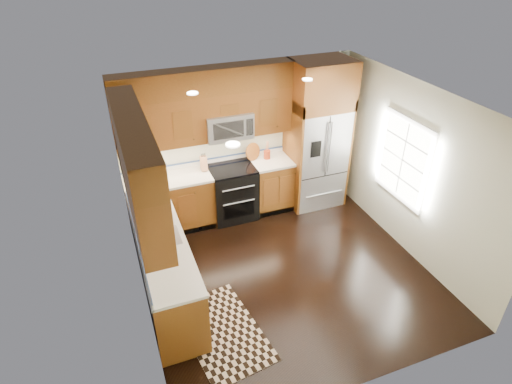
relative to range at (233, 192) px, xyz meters
name	(u,v)px	position (x,y,z in m)	size (l,w,h in m)	color
ground	(285,271)	(0.25, -1.67, -0.47)	(4.00, 4.00, 0.00)	black
wall_back	(239,139)	(0.25, 0.33, 0.83)	(4.00, 0.02, 2.60)	beige
wall_left	(134,229)	(-1.75, -1.67, 0.83)	(0.02, 4.00, 2.60)	beige
wall_right	(412,171)	(2.25, -1.67, 0.83)	(0.02, 4.00, 2.60)	beige
window	(403,160)	(2.23, -1.47, 0.93)	(0.04, 1.10, 1.30)	white
base_cabinets	(187,231)	(-0.98, -0.77, -0.02)	(2.85, 3.00, 0.90)	brown
countertop	(192,199)	(-0.84, -0.65, 0.45)	(2.86, 3.01, 0.04)	white
upper_cabinets	(180,128)	(-0.90, -0.58, 1.56)	(2.85, 3.00, 1.15)	brown
range	(233,192)	(0.00, 0.00, 0.00)	(0.76, 0.67, 0.95)	black
microwave	(228,125)	(0.00, 0.13, 1.19)	(0.76, 0.40, 0.42)	#B2B2B7
refrigerator	(317,136)	(1.55, -0.04, 0.83)	(0.98, 0.75, 2.60)	#B2B2B7
sink_faucet	(157,234)	(-1.48, -1.44, 0.52)	(0.54, 0.44, 0.37)	#B2B2B7
rug	(223,331)	(-0.94, -2.41, -0.46)	(0.86, 1.43, 0.01)	black
knife_block	(204,163)	(-0.44, 0.12, 0.59)	(0.12, 0.16, 0.30)	tan
utensil_crock	(267,153)	(0.68, 0.13, 0.58)	(0.12, 0.12, 0.32)	#A23214
cutting_board	(253,159)	(0.44, 0.17, 0.48)	(0.31, 0.31, 0.02)	brown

